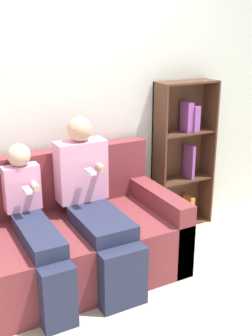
# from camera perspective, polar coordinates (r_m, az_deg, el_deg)

# --- Properties ---
(ground_plane) EXTENTS (14.00, 14.00, 0.00)m
(ground_plane) POSITION_cam_1_polar(r_m,az_deg,el_deg) (3.12, -2.23, -18.65)
(ground_plane) COLOR beige
(back_wall) EXTENTS (10.00, 0.06, 2.55)m
(back_wall) POSITION_cam_1_polar(r_m,az_deg,el_deg) (3.49, -10.07, 8.31)
(back_wall) COLOR silver
(back_wall) RESTS_ON ground_plane
(couch) EXTENTS (2.18, 0.91, 0.94)m
(couch) POSITION_cam_1_polar(r_m,az_deg,el_deg) (3.30, -11.73, -10.63)
(couch) COLOR maroon
(couch) RESTS_ON ground_plane
(adult_seated) EXTENTS (0.40, 0.87, 1.23)m
(adult_seated) POSITION_cam_1_polar(r_m,az_deg,el_deg) (3.20, -4.25, -4.61)
(adult_seated) COLOR #232842
(adult_seated) RESTS_ON ground_plane
(child_seated) EXTENTS (0.27, 0.89, 1.07)m
(child_seated) POSITION_cam_1_polar(r_m,az_deg,el_deg) (3.05, -12.02, -8.00)
(child_seated) COLOR #232842
(child_seated) RESTS_ON ground_plane
(bookshelf) EXTENTS (0.58, 0.23, 1.42)m
(bookshelf) POSITION_cam_1_polar(r_m,az_deg,el_deg) (4.08, 7.68, 1.96)
(bookshelf) COLOR #4C2D1E
(bookshelf) RESTS_ON ground_plane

